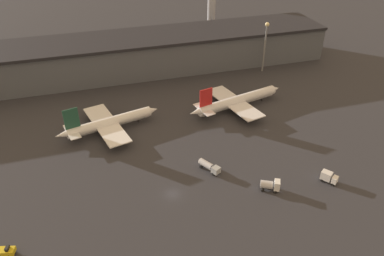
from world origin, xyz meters
TOP-DOWN VIEW (x-y plane):
  - ground at (0.00, 0.00)m, footprint 600.00×600.00m
  - terminal_building at (0.00, 83.17)m, footprint 184.01×26.72m
  - airplane_0 at (-12.84, 36.94)m, footprint 35.98×28.80m
  - airplane_1 at (34.61, 38.40)m, footprint 40.48×28.40m
  - service_vehicle_0 at (43.46, -7.89)m, footprint 4.42×4.93m
  - service_vehicle_1 at (26.18, -6.21)m, footprint 5.69×4.43m
  - service_vehicle_2 at (-41.94, -8.31)m, footprint 6.06×3.38m
  - service_vehicle_3 at (12.83, 6.69)m, footprint 5.32×7.31m
  - lamp_post_1 at (59.07, 66.68)m, footprint 1.80×1.80m

SIDE VIEW (x-z plane):
  - ground at x=0.00m, z-range 0.00..0.00m
  - service_vehicle_2 at x=-41.94m, z-range -0.08..2.55m
  - service_vehicle_3 at x=12.83m, z-range 0.27..2.89m
  - service_vehicle_0 at x=43.46m, z-range 0.17..3.37m
  - service_vehicle_1 at x=26.18m, z-range 0.09..3.51m
  - airplane_0 at x=-12.84m, z-range -2.88..9.07m
  - airplane_1 at x=34.61m, z-range -2.65..9.06m
  - terminal_building at x=0.00m, z-range 0.04..15.96m
  - lamp_post_1 at x=59.07m, z-range 3.26..25.58m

